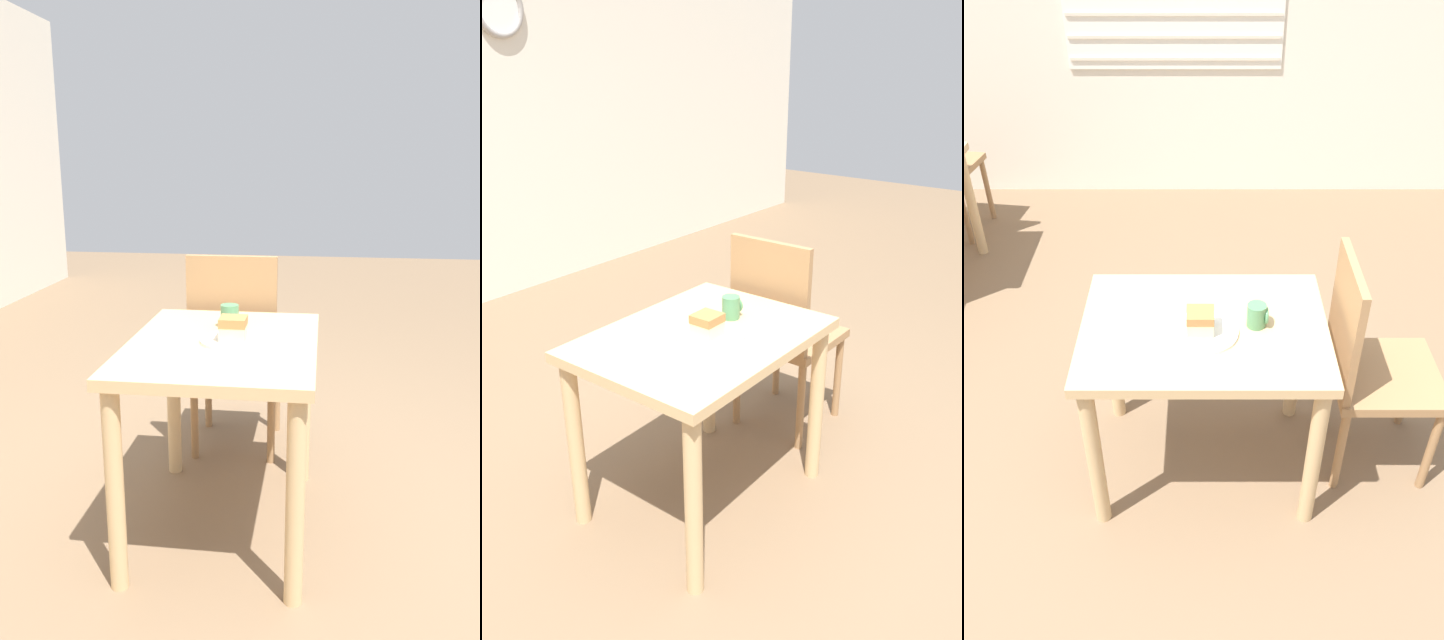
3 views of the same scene
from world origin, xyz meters
The scene contains 6 objects.
ground_plane centered at (0.00, 0.00, 0.00)m, with size 14.00×14.00×0.00m, color #7A6047.
dining_table_near centered at (0.13, 0.34, 0.61)m, with size 0.90×0.67×0.74m.
chair_near_window centered at (0.77, 0.39, 0.53)m, with size 0.42×0.42×0.97m.
plate centered at (0.13, 0.30, 0.75)m, with size 0.25×0.25×0.01m.
cake_slice centered at (0.12, 0.30, 0.80)m, with size 0.10×0.09×0.08m.
coffee_mug centered at (0.32, 0.35, 0.79)m, with size 0.08×0.07×0.09m.
Camera 1 is at (-1.98, 0.00, 1.38)m, focal length 35.00 mm.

